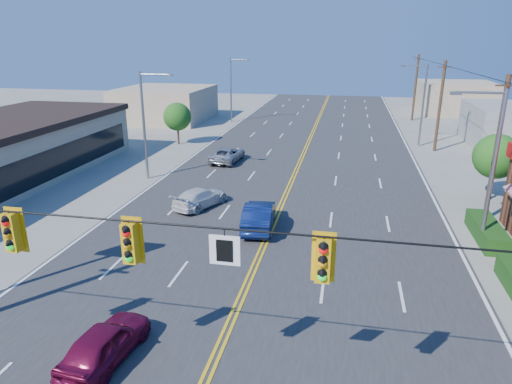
% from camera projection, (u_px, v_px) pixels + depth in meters
% --- Properties ---
extents(road, '(20.00, 120.00, 0.06)m').
position_uv_depth(road, '(286.00, 195.00, 31.26)').
color(road, '#2D2D30').
rests_on(road, ground).
extents(signal_span, '(24.32, 0.34, 9.00)m').
position_uv_depth(signal_span, '(173.00, 267.00, 11.15)').
color(signal_span, '#47301E').
rests_on(signal_span, ground).
extents(streetlight_se, '(2.55, 0.25, 8.00)m').
position_uv_depth(streetlight_se, '(490.00, 161.00, 22.23)').
color(streetlight_se, gray).
rests_on(streetlight_se, ground).
extents(streetlight_ne, '(2.55, 0.25, 8.00)m').
position_uv_depth(streetlight_ne, '(421.00, 100.00, 44.54)').
color(streetlight_ne, gray).
rests_on(streetlight_ne, ground).
extents(streetlight_sw, '(2.55, 0.25, 8.00)m').
position_uv_depth(streetlight_sw, '(146.00, 120.00, 33.72)').
color(streetlight_sw, gray).
rests_on(streetlight_sw, ground).
extents(streetlight_nw, '(2.55, 0.25, 8.00)m').
position_uv_depth(streetlight_nw, '(232.00, 86.00, 57.89)').
color(streetlight_nw, gray).
rests_on(streetlight_nw, ground).
extents(utility_pole_near, '(0.28, 0.28, 8.40)m').
position_uv_depth(utility_pole_near, '(496.00, 151.00, 25.79)').
color(utility_pole_near, '#47301E').
rests_on(utility_pole_near, ground).
extents(utility_pole_mid, '(0.28, 0.28, 8.40)m').
position_uv_depth(utility_pole_mid, '(440.00, 107.00, 42.52)').
color(utility_pole_mid, '#47301E').
rests_on(utility_pole_mid, ground).
extents(utility_pole_far, '(0.28, 0.28, 8.40)m').
position_uv_depth(utility_pole_far, '(415.00, 88.00, 59.25)').
color(utility_pole_far, '#47301E').
rests_on(utility_pole_far, ground).
extents(tree_kfc_rear, '(2.94, 2.94, 4.41)m').
position_uv_depth(tree_kfc_rear, '(496.00, 157.00, 29.66)').
color(tree_kfc_rear, '#47301E').
rests_on(tree_kfc_rear, ground).
extents(tree_west, '(2.80, 2.80, 4.20)m').
position_uv_depth(tree_west, '(177.00, 117.00, 45.84)').
color(tree_west, '#47301E').
rests_on(tree_west, ground).
extents(bld_west_far, '(11.00, 12.00, 4.20)m').
position_uv_depth(bld_west_far, '(165.00, 104.00, 60.38)').
color(bld_west_far, tan).
rests_on(bld_west_far, ground).
extents(bld_east_far, '(10.00, 10.00, 4.40)m').
position_uv_depth(bld_east_far, '(456.00, 97.00, 66.05)').
color(bld_east_far, tan).
rests_on(bld_east_far, ground).
extents(car_magenta, '(1.92, 3.94, 1.30)m').
position_uv_depth(car_magenta, '(105.00, 344.00, 14.99)').
color(car_magenta, maroon).
rests_on(car_magenta, ground).
extents(car_blue, '(1.98, 4.65, 1.49)m').
position_uv_depth(car_blue, '(259.00, 216.00, 25.54)').
color(car_blue, '#0D1A4C').
rests_on(car_blue, ground).
extents(car_white, '(3.12, 4.49, 1.21)m').
position_uv_depth(car_white, '(200.00, 198.00, 28.89)').
color(car_white, silver).
rests_on(car_white, ground).
extents(car_silver, '(2.47, 4.77, 1.28)m').
position_uv_depth(car_silver, '(227.00, 155.00, 39.56)').
color(car_silver, '#AEADB2').
rests_on(car_silver, ground).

